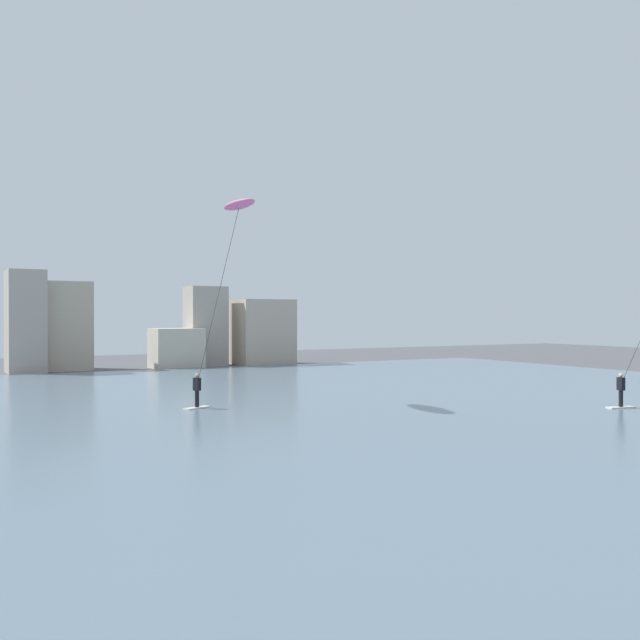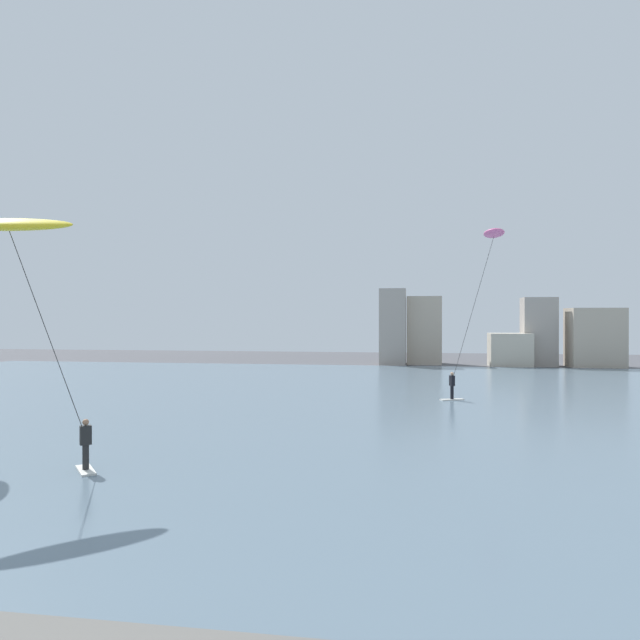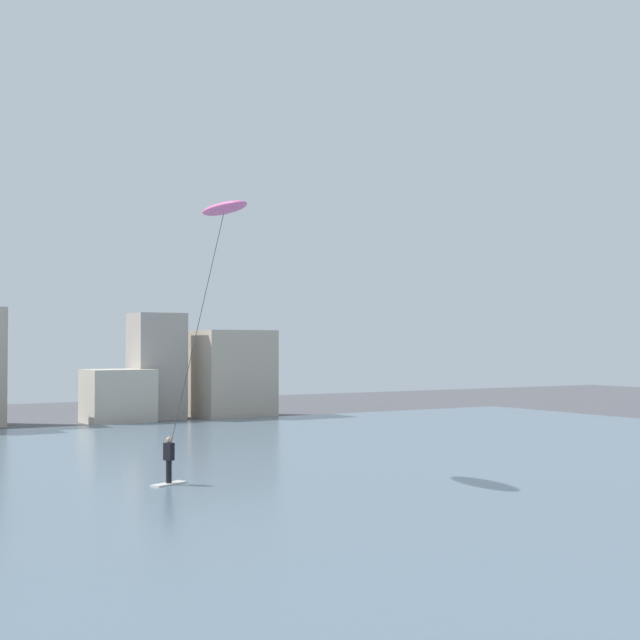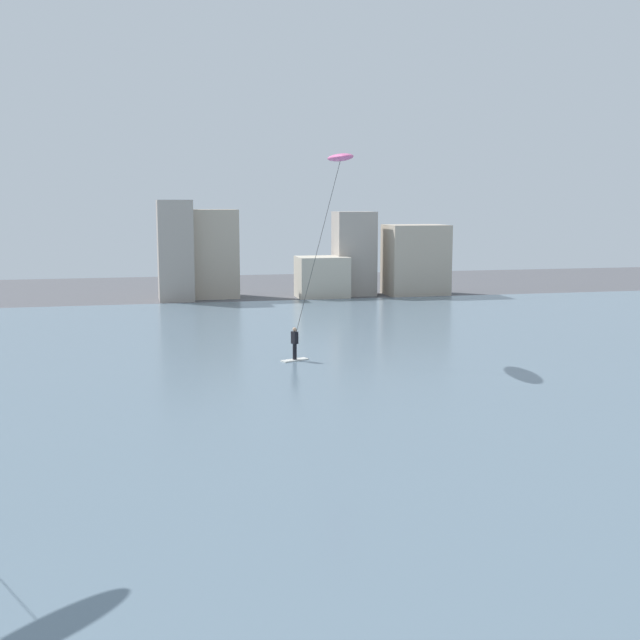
# 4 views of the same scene
# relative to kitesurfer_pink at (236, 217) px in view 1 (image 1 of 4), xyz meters

# --- Properties ---
(water_bay) EXTENTS (84.00, 52.00, 0.10)m
(water_bay) POSITION_rel_kitesurfer_pink_xyz_m (-7.19, -2.48, -9.29)
(water_bay) COLOR slate
(water_bay) RESTS_ON ground
(far_shore_buildings) EXTENTS (23.83, 5.60, 7.97)m
(far_shore_buildings) POSITION_rel_kitesurfer_pink_xyz_m (3.51, 26.49, -6.08)
(far_shore_buildings) COLOR #A89E93
(far_shore_buildings) RESTS_ON ground
(kitesurfer_pink) EXTENTS (4.09, 3.93, 10.13)m
(kitesurfer_pink) POSITION_rel_kitesurfer_pink_xyz_m (0.00, 0.00, 0.00)
(kitesurfer_pink) COLOR silver
(kitesurfer_pink) RESTS_ON water_bay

